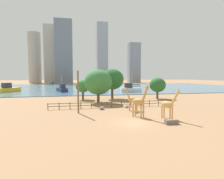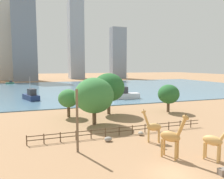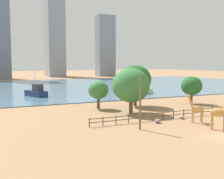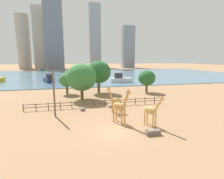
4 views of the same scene
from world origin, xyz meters
The scene contains 16 objects.
ground_plane centered at (0.00, 80.00, 0.00)m, with size 400.00×400.00×0.00m, color #9E7551.
harbor_water centered at (0.00, 77.00, 0.10)m, with size 180.00×86.00×0.20m, color slate.
giraffe_tall centered at (1.89, 3.02, 2.37)m, with size 2.25×2.93×5.11m.
giraffe_young centered at (2.45, 8.03, 2.03)m, with size 2.65×1.52×4.38m.
utility_pole centered at (-7.35, 7.89, 3.65)m, with size 0.28×0.28×7.30m, color brown.
boulder_near_fence centered at (-2.94, 10.16, 0.31)m, with size 1.02×0.82×0.62m, color gray.
boulder_by_pole centered at (2.25, 11.04, 0.28)m, with size 0.76×0.76×0.57m, color gray.
enclosure_fence centered at (-0.30, 12.00, 0.76)m, with size 26.12×0.14×1.30m.
tree_left_large centered at (-2.55, 18.99, 4.93)m, with size 6.65×6.65×7.93m.
tree_center_broad centered at (-5.96, 25.71, 3.64)m, with size 3.89×3.89×5.43m.
tree_right_tall centered at (2.23, 25.75, 5.49)m, with size 6.47×6.47×8.42m.
tree_left_small centered at (14.90, 23.44, 3.87)m, with size 4.53×4.53×5.94m.
boat_tug centered at (-13.37, 49.57, 1.30)m, with size 5.02×7.81×6.62m.
boat_barge centered at (13.04, 43.26, 1.40)m, with size 8.24×3.69×7.19m.
skyline_block_central centered at (17.52, 154.93, 29.34)m, with size 10.60×15.46×58.67m, color #939EAD.
skyline_tower_glass centered at (49.10, 146.40, 19.74)m, with size 11.44×8.23×39.48m, color gray.
Camera 3 is at (-26.44, -23.78, 8.92)m, focal length 45.00 mm.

